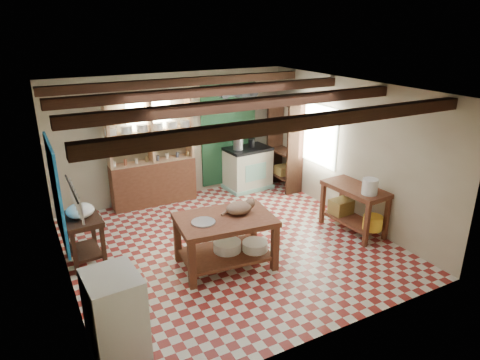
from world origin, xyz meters
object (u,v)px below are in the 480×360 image
work_table (225,241)px  white_cabinet (115,315)px  prep_table (84,239)px  cat (239,208)px  right_counter (353,209)px  stove (248,168)px

work_table → white_cabinet: size_ratio=1.41×
prep_table → work_table: bearing=-33.9°
white_cabinet → cat: bearing=23.5°
right_counter → cat: size_ratio=2.85×
white_cabinet → cat: size_ratio=2.44×
white_cabinet → cat: 2.45m
stove → prep_table: bearing=-161.7°
cat → work_table: bearing=-178.7°
cat → right_counter: bearing=-5.6°
stove → white_cabinet: 5.33m
prep_table → cat: size_ratio=1.85×
white_cabinet → work_table: bearing=26.0°
work_table → prep_table: 2.18m
work_table → white_cabinet: 2.18m
white_cabinet → right_counter: white_cabinet is taller
prep_table → cat: (2.12, -1.10, 0.52)m
white_cabinet → prep_table: bearing=85.5°
white_cabinet → right_counter: bearing=9.5°
stove → white_cabinet: white_cabinet is taller
stove → right_counter: bearing=-81.1°
white_cabinet → right_counter: size_ratio=0.85×
work_table → cat: size_ratio=3.44×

